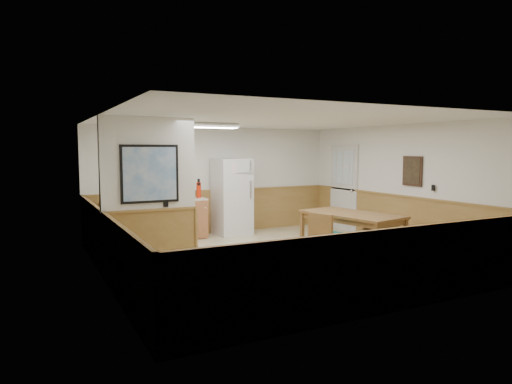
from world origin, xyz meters
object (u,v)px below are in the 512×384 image
dining_table (351,218)px  fire_extinguisher (199,189)px  dining_bench (399,229)px  refrigerator (232,197)px  soap_bottle (122,195)px  dining_chair (324,233)px

dining_table → fire_extinguisher: fire_extinguisher is taller
dining_bench → fire_extinguisher: bearing=132.4°
refrigerator → dining_bench: bearing=-51.7°
dining_bench → fire_extinguisher: size_ratio=4.12×
dining_bench → fire_extinguisher: (-3.32, 2.80, 0.74)m
refrigerator → soap_bottle: 2.49m
dining_chair → fire_extinguisher: fire_extinguisher is taller
fire_extinguisher → dining_chair: bearing=-76.0°
dining_bench → fire_extinguisher: fire_extinguisher is taller
refrigerator → soap_bottle: (-2.49, 0.10, 0.14)m
refrigerator → dining_chair: 3.09m
dining_table → fire_extinguisher: 3.50m
dining_chair → soap_bottle: (-2.95, 3.13, 0.53)m
soap_bottle → dining_table: bearing=-36.2°
dining_chair → refrigerator: bearing=78.6°
dining_bench → dining_chair: (-2.05, -0.26, 0.15)m
dining_bench → soap_bottle: (-5.00, 2.87, 0.68)m
fire_extinguisher → dining_table: bearing=-60.4°
refrigerator → dining_bench: size_ratio=1.01×
dining_bench → dining_chair: 2.07m
refrigerator → dining_bench: (2.51, -2.77, -0.54)m
dining_table → soap_bottle: size_ratio=8.45×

